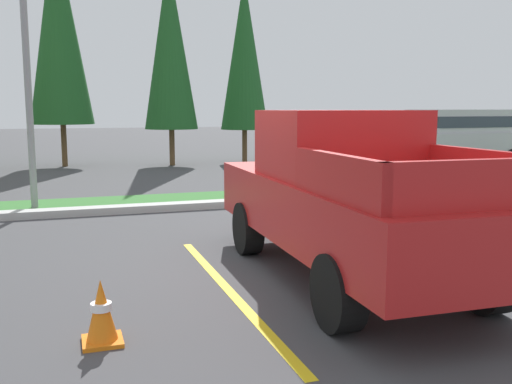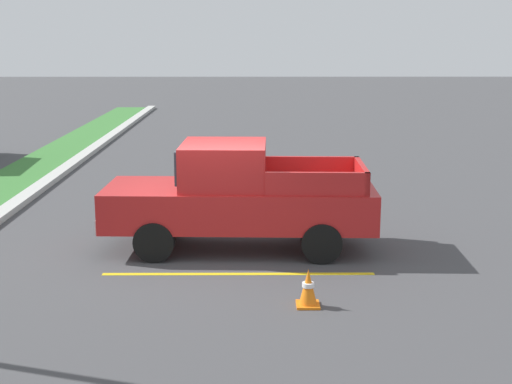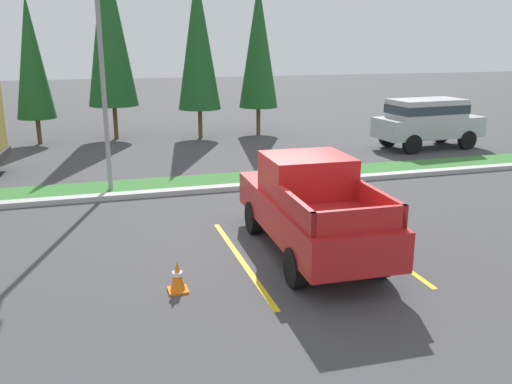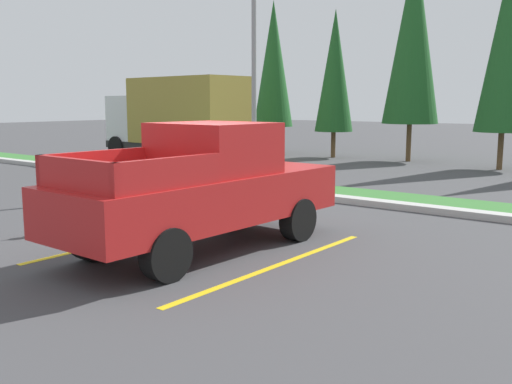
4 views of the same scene
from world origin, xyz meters
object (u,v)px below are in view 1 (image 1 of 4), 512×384
cypress_tree_center (58,24)px  cypress_tree_right_inner (170,44)px  cypress_tree_rightmost (244,53)px  pickup_truck_main (347,196)px  suv_distant (460,135)px  traffic_cone (101,313)px  street_light (24,27)px

cypress_tree_center → cypress_tree_right_inner: 4.01m
cypress_tree_rightmost → pickup_truck_main: bearing=-102.8°
pickup_truck_main → suv_distant: (9.35, 9.80, 0.20)m
cypress_tree_center → traffic_cone: cypress_tree_center is taller
street_light → cypress_tree_rightmost: size_ratio=0.88×
cypress_tree_rightmost → cypress_tree_right_inner: bearing=-172.0°
pickup_truck_main → cypress_tree_rightmost: (3.55, 15.59, 3.25)m
cypress_tree_center → pickup_truck_main: bearing=-78.2°
suv_distant → cypress_tree_right_inner: bearing=148.6°
cypress_tree_center → cypress_tree_rightmost: bearing=-3.4°
pickup_truck_main → cypress_tree_rightmost: 16.31m
suv_distant → cypress_tree_rightmost: bearing=135.0°
suv_distant → street_light: size_ratio=0.74×
cypress_tree_center → street_light: bearing=-93.7°
cypress_tree_center → suv_distant: bearing=-26.0°
pickup_truck_main → cypress_tree_right_inner: size_ratio=0.69×
cypress_tree_center → traffic_cone: size_ratio=14.51×
suv_distant → cypress_tree_center: size_ratio=0.54×
cypress_tree_center → cypress_tree_right_inner: (3.87, -0.83, -0.64)m
suv_distant → traffic_cone: (-12.40, -10.96, -0.95)m
cypress_tree_right_inner → cypress_tree_rightmost: size_ratio=1.05×
traffic_cone → suv_distant: bearing=41.5°
cypress_tree_right_inner → traffic_cone: bearing=-102.4°
street_light → pickup_truck_main: bearing=-57.6°
cypress_tree_center → cypress_tree_right_inner: size_ratio=1.14×
cypress_tree_center → traffic_cone: bearing=-89.1°
cypress_tree_right_inner → cypress_tree_rightmost: bearing=8.0°
pickup_truck_main → traffic_cone: (-3.06, -1.16, -0.75)m
cypress_tree_center → cypress_tree_rightmost: 6.95m
suv_distant → cypress_tree_rightmost: cypress_tree_rightmost is taller
street_light → traffic_cone: (0.91, -7.40, -3.44)m
suv_distant → traffic_cone: 16.58m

